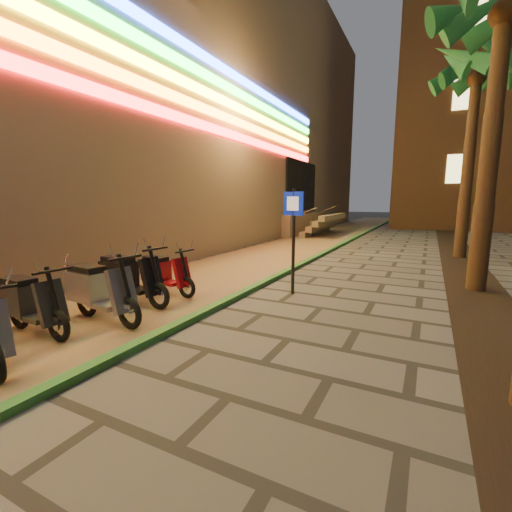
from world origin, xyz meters
The scene contains 12 objects.
ground centered at (0.00, 0.00, 0.00)m, with size 120.00×120.00×0.00m, color #474442.
parking_strip centered at (-2.60, 10.00, 0.01)m, with size 3.40×60.00×0.01m, color #8C7251.
green_curb centered at (-0.90, 10.00, 0.05)m, with size 0.18×60.00×0.10m, color #2A712C.
planting_strip centered at (3.60, 5.00, 0.01)m, with size 1.20×40.00×0.02m, color black.
mall_building centered at (-15.47, 10.02, 7.48)m, with size 24.23×44.00×15.00m.
palm_c centered at (3.60, 7.00, 5.73)m, with size 2.97×3.02×6.91m.
palm_d centered at (3.60, 12.00, 5.94)m, with size 2.97×3.02×7.16m.
pedestrian_sign centered at (-0.01, 4.89, 1.46)m, with size 0.49×0.16×2.26m.
scooter_6 centered at (-2.80, 0.97, 0.47)m, with size 1.55×0.54×1.09m.
scooter_7 centered at (-2.33, 1.82, 0.52)m, with size 1.70×0.62×1.20m.
scooter_8 centered at (-2.63, 2.75, 0.52)m, with size 1.69×0.59×1.19m.
scooter_9 centered at (-2.52, 3.62, 0.45)m, with size 1.48×0.56×1.04m.
Camera 1 is at (2.56, -1.94, 2.02)m, focal length 24.00 mm.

